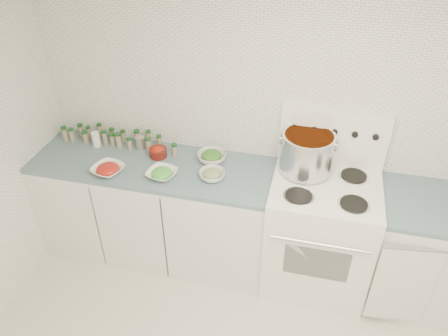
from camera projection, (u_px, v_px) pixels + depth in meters
room_walls at (217, 220)px, 1.82m from camera, size 3.54×3.04×2.52m
counter_left at (157, 209)px, 3.57m from camera, size 1.85×0.62×0.90m
stove at (319, 231)px, 3.29m from camera, size 0.76×0.70×1.36m
counter_right at (433, 254)px, 3.16m from camera, size 0.89×0.68×0.90m
stock_pot at (307, 151)px, 3.08m from camera, size 0.40×0.38×0.29m
bowl_tomato at (108, 169)px, 3.19m from camera, size 0.28×0.28×0.07m
bowl_snowpea at (162, 173)px, 3.15m from camera, size 0.25×0.25×0.07m
bowl_broccoli at (212, 157)px, 3.31m from camera, size 0.26×0.26×0.09m
bowl_zucchini at (212, 175)px, 3.13m from camera, size 0.24×0.24×0.08m
bowl_pepper at (158, 152)px, 3.36m from camera, size 0.14×0.14×0.08m
salt_canister at (96, 139)px, 3.47m from camera, size 0.08×0.08×0.12m
tin_can at (140, 143)px, 3.46m from camera, size 0.09×0.09×0.10m
spice_cluster at (114, 137)px, 3.50m from camera, size 0.99×0.16×0.13m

